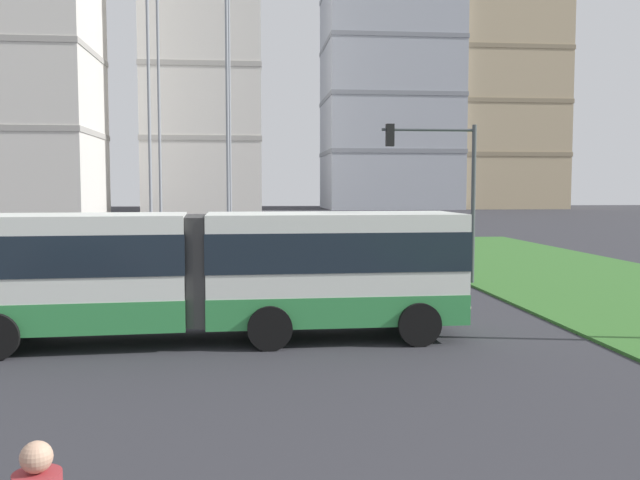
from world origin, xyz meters
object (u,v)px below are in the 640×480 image
at_px(articulated_bus, 214,271).
at_px(apartment_tower_west, 19,55).
at_px(apartment_tower_eastcentre, 495,82).
at_px(car_black_sedan, 142,260).
at_px(apartment_tower_westcentre, 204,76).
at_px(apartment_tower_centre, 389,48).
at_px(traffic_light_far_right, 444,175).

bearing_deg(articulated_bus, apartment_tower_west, 110.37).
bearing_deg(articulated_bus, apartment_tower_eastcentre, 66.97).
bearing_deg(articulated_bus, car_black_sedan, 106.82).
bearing_deg(articulated_bus, apartment_tower_westcentre, 93.74).
height_order(car_black_sedan, apartment_tower_eastcentre, apartment_tower_eastcentre).
xyz_separation_m(articulated_bus, apartment_tower_centre, (24.27, 100.18, 25.27)).
distance_m(traffic_light_far_right, apartment_tower_westcentre, 81.73).
distance_m(apartment_tower_west, apartment_tower_centre, 58.46).
bearing_deg(car_black_sedan, apartment_tower_west, 110.99).
relative_size(articulated_bus, apartment_tower_westcentre, 0.30).
height_order(articulated_bus, apartment_tower_eastcentre, apartment_tower_eastcentre).
height_order(car_black_sedan, traffic_light_far_right, traffic_light_far_right).
xyz_separation_m(apartment_tower_westcentre, apartment_tower_centre, (30.00, 12.67, 7.13)).
distance_m(articulated_bus, apartment_tower_centre, 106.13).
bearing_deg(apartment_tower_centre, traffic_light_far_right, -100.12).
bearing_deg(apartment_tower_centre, articulated_bus, -103.62).
distance_m(articulated_bus, apartment_tower_eastcentre, 111.15).
relative_size(car_black_sedan, apartment_tower_westcentre, 0.12).
bearing_deg(apartment_tower_west, apartment_tower_westcentre, 32.59).
bearing_deg(car_black_sedan, apartment_tower_westcentre, 91.75).
bearing_deg(articulated_bus, traffic_light_far_right, 47.02).
xyz_separation_m(car_black_sedan, apartment_tower_eastcentre, (46.18, 89.40, 20.80)).
bearing_deg(apartment_tower_westcentre, articulated_bus, -86.26).
distance_m(car_black_sedan, traffic_light_far_right, 12.10).
height_order(traffic_light_far_right, apartment_tower_centre, apartment_tower_centre).
distance_m(car_black_sedan, apartment_tower_centre, 96.75).
relative_size(car_black_sedan, apartment_tower_eastcentre, 0.11).
relative_size(apartment_tower_west, apartment_tower_westcentre, 1.00).
bearing_deg(car_black_sedan, apartment_tower_centre, 72.72).
height_order(traffic_light_far_right, apartment_tower_eastcentre, apartment_tower_eastcentre).
height_order(apartment_tower_west, apartment_tower_westcentre, apartment_tower_west).
xyz_separation_m(apartment_tower_west, apartment_tower_centre, (51.63, 26.50, 7.06)).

